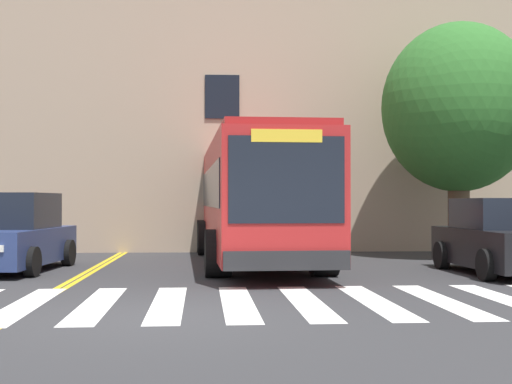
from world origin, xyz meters
name	(u,v)px	position (x,y,z in m)	size (l,w,h in m)	color
ground_plane	(155,317)	(0.00, 0.00, 0.00)	(120.00, 120.00, 0.00)	#303033
crosswalk	(203,303)	(0.66, 1.34, 0.00)	(15.03, 4.36, 0.01)	white
lane_line_yellow_inner	(130,247)	(-2.10, 15.34, 0.00)	(0.12, 36.00, 0.01)	gold
lane_line_yellow_outer	(135,247)	(-1.94, 15.34, 0.00)	(0.12, 36.00, 0.01)	gold
city_bus	(254,198)	(1.91, 8.97, 1.73)	(3.24, 12.06, 3.22)	#B22323
car_navy_near_lane	(12,236)	(-3.88, 6.94, 0.82)	(2.39, 4.51, 1.83)	navy
car_black_far_lane	(501,239)	(7.28, 5.52, 0.78)	(2.14, 4.35, 1.70)	black
street_tree_curbside_large	(458,108)	(7.85, 9.94, 4.30)	(5.23, 5.27, 6.76)	brown
building_facade	(221,117)	(1.11, 15.97, 4.70)	(36.13, 6.68, 9.39)	tan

